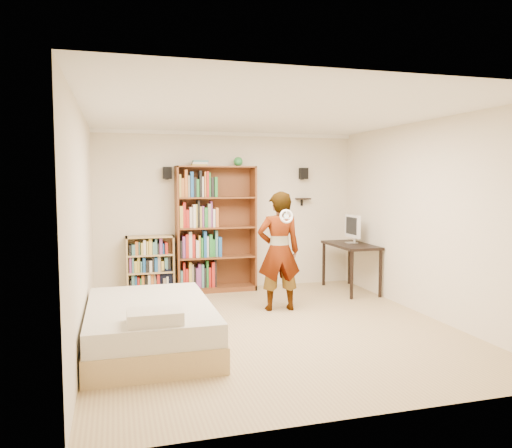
{
  "coord_description": "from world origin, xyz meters",
  "views": [
    {
      "loc": [
        -1.89,
        -5.94,
        1.88
      ],
      "look_at": [
        -0.04,
        0.6,
        1.28
      ],
      "focal_mm": 35.0,
      "sensor_mm": 36.0,
      "label": 1
    }
  ],
  "objects_px": {
    "computer_desk": "(351,267)",
    "person": "(279,251)",
    "low_bookshelf": "(150,265)",
    "daybed": "(150,320)",
    "tall_bookshelf": "(216,229)"
  },
  "relations": [
    {
      "from": "tall_bookshelf",
      "to": "computer_desk",
      "type": "distance_m",
      "value": 2.37
    },
    {
      "from": "tall_bookshelf",
      "to": "computer_desk",
      "type": "height_order",
      "value": "tall_bookshelf"
    },
    {
      "from": "low_bookshelf",
      "to": "tall_bookshelf",
      "type": "bearing_deg",
      "value": -2.59
    },
    {
      "from": "computer_desk",
      "to": "daybed",
      "type": "xyz_separation_m",
      "value": [
        -3.48,
        -1.99,
        -0.09
      ]
    },
    {
      "from": "computer_desk",
      "to": "tall_bookshelf",
      "type": "bearing_deg",
      "value": 163.88
    },
    {
      "from": "low_bookshelf",
      "to": "computer_desk",
      "type": "bearing_deg",
      "value": -11.74
    },
    {
      "from": "computer_desk",
      "to": "daybed",
      "type": "relative_size",
      "value": 0.56
    },
    {
      "from": "computer_desk",
      "to": "daybed",
      "type": "height_order",
      "value": "computer_desk"
    },
    {
      "from": "tall_bookshelf",
      "to": "person",
      "type": "height_order",
      "value": "tall_bookshelf"
    },
    {
      "from": "daybed",
      "to": "person",
      "type": "relative_size",
      "value": 1.23
    },
    {
      "from": "low_bookshelf",
      "to": "daybed",
      "type": "bearing_deg",
      "value": -94.03
    },
    {
      "from": "computer_desk",
      "to": "daybed",
      "type": "bearing_deg",
      "value": -150.17
    },
    {
      "from": "tall_bookshelf",
      "to": "computer_desk",
      "type": "xyz_separation_m",
      "value": [
        2.19,
        -0.63,
        -0.65
      ]
    },
    {
      "from": "low_bookshelf",
      "to": "daybed",
      "type": "relative_size",
      "value": 0.46
    },
    {
      "from": "computer_desk",
      "to": "person",
      "type": "height_order",
      "value": "person"
    }
  ]
}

